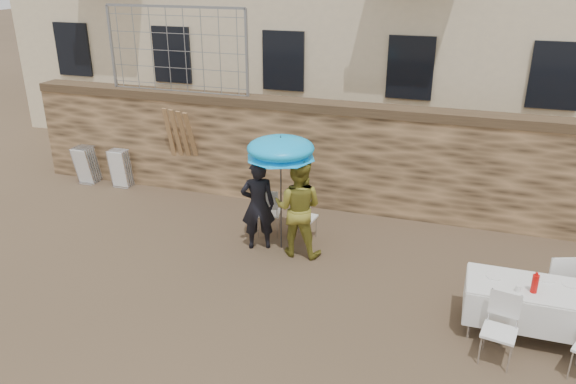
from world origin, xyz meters
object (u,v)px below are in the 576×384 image
(woman_dress, at_px, (298,208))
(soda_bottle, at_px, (535,284))
(couple_chair_right, at_px, (304,216))
(table_chair_front_left, at_px, (499,331))
(table_chair_back, at_px, (554,280))
(couple_chair_left, at_px, (269,211))
(man_suit, at_px, (258,205))
(umbrella, at_px, (281,152))
(chair_stack_left, at_px, (91,162))
(banquet_table, at_px, (548,292))
(chair_stack_right, at_px, (124,166))

(woman_dress, distance_m, soda_bottle, 3.99)
(couple_chair_right, relative_size, soda_bottle, 3.69)
(table_chair_front_left, height_order, table_chair_back, same)
(couple_chair_left, xyz_separation_m, couple_chair_right, (0.70, 0.00, 0.00))
(man_suit, bearing_deg, woman_dress, 156.90)
(umbrella, relative_size, table_chair_back, 2.05)
(chair_stack_left, bearing_deg, woman_dress, -18.46)
(banquet_table, height_order, chair_stack_left, chair_stack_left)
(man_suit, xyz_separation_m, table_chair_front_left, (4.09, -2.02, -0.36))
(chair_stack_right, bearing_deg, umbrella, -22.03)
(chair_stack_left, height_order, chair_stack_right, same)
(couple_chair_right, relative_size, table_chair_front_left, 1.00)
(man_suit, relative_size, table_chair_front_left, 1.74)
(banquet_table, distance_m, soda_bottle, 0.30)
(umbrella, xyz_separation_m, banquet_table, (4.29, -1.37, -1.12))
(woman_dress, bearing_deg, couple_chair_left, -37.43)
(man_suit, xyz_separation_m, chair_stack_right, (-4.08, 1.91, -0.38))
(soda_bottle, distance_m, chair_stack_right, 9.20)
(couple_chair_right, distance_m, soda_bottle, 4.29)
(umbrella, height_order, couple_chair_right, umbrella)
(woman_dress, distance_m, table_chair_back, 4.18)
(couple_chair_left, bearing_deg, table_chair_front_left, 135.83)
(man_suit, relative_size, couple_chair_left, 1.74)
(woman_dress, distance_m, couple_chair_right, 0.69)
(man_suit, bearing_deg, table_chair_front_left, 130.64)
(banquet_table, bearing_deg, man_suit, 164.89)
(banquet_table, relative_size, table_chair_front_left, 2.19)
(chair_stack_right, bearing_deg, table_chair_back, -14.85)
(man_suit, height_order, couple_chair_left, man_suit)
(woman_dress, relative_size, couple_chair_right, 1.85)
(man_suit, relative_size, table_chair_back, 1.74)
(table_chair_front_left, distance_m, chair_stack_left, 9.88)
(table_chair_front_left, bearing_deg, couple_chair_right, 153.25)
(chair_stack_right, bearing_deg, banquet_table, -19.93)
(umbrella, relative_size, couple_chair_left, 2.05)
(couple_chair_left, height_order, couple_chair_right, same)
(man_suit, distance_m, soda_bottle, 4.70)
(umbrella, distance_m, banquet_table, 4.64)
(couple_chair_right, distance_m, chair_stack_right, 4.97)
(soda_bottle, relative_size, chair_stack_right, 0.28)
(woman_dress, height_order, couple_chair_right, woman_dress)
(umbrella, relative_size, table_chair_front_left, 2.05)
(banquet_table, xyz_separation_m, chair_stack_left, (-9.66, 3.18, -0.27))
(table_chair_front_left, relative_size, chair_stack_right, 1.04)
(man_suit, distance_m, chair_stack_right, 4.52)
(banquet_table, relative_size, chair_stack_right, 2.28)
(couple_chair_left, xyz_separation_m, table_chair_back, (4.89, -1.02, 0.00))
(umbrella, height_order, chair_stack_right, umbrella)
(banquet_table, xyz_separation_m, chair_stack_right, (-8.76, 3.18, -0.27))
(man_suit, relative_size, chair_stack_right, 1.82)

